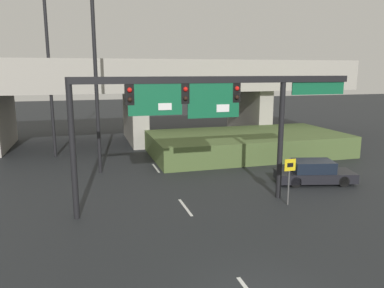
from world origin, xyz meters
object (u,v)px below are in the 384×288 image
(parked_sedan_near_right, at_px, (314,173))
(speed_limit_sign, at_px, (289,175))
(highway_light_pole_near, at_px, (95,67))
(highway_light_pole_far, at_px, (48,48))
(signal_gantry, at_px, (205,103))

(parked_sedan_near_right, bearing_deg, speed_limit_sign, -126.31)
(highway_light_pole_near, bearing_deg, speed_limit_sign, -45.32)
(highway_light_pole_far, bearing_deg, speed_limit_sign, -50.65)
(highway_light_pole_near, distance_m, parked_sedan_near_right, 15.01)
(speed_limit_sign, relative_size, parked_sedan_near_right, 0.50)
(highway_light_pole_near, bearing_deg, highway_light_pole_far, 119.10)
(signal_gantry, bearing_deg, parked_sedan_near_right, 13.19)
(highway_light_pole_near, bearing_deg, parked_sedan_near_right, -26.22)
(signal_gantry, relative_size, parked_sedan_near_right, 2.90)
(signal_gantry, distance_m, parked_sedan_near_right, 8.90)
(highway_light_pole_far, xyz_separation_m, parked_sedan_near_right, (15.44, -11.77, -7.66))
(speed_limit_sign, bearing_deg, signal_gantry, 164.32)
(speed_limit_sign, bearing_deg, highway_light_pole_near, 134.68)
(highway_light_pole_far, distance_m, parked_sedan_near_right, 20.87)
(signal_gantry, height_order, highway_light_pole_far, highway_light_pole_far)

